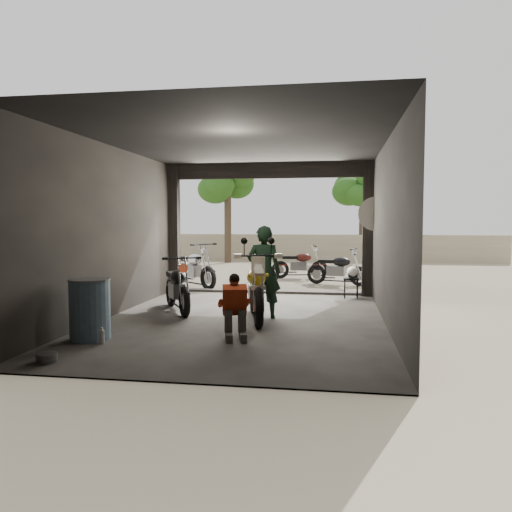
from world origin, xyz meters
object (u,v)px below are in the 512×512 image
(stool, at_px, (351,281))
(outside_bike_a, at_px, (193,265))
(outside_bike_b, at_px, (300,262))
(main_bike, at_px, (256,286))
(helmet, at_px, (353,272))
(left_bike, at_px, (177,284))
(outside_bike_c, at_px, (338,267))
(mechanic, at_px, (235,308))
(rider, at_px, (264,272))
(sign_post, at_px, (375,230))
(oil_drum, at_px, (90,310))

(stool, bearing_deg, outside_bike_a, 163.28)
(outside_bike_b, bearing_deg, main_bike, 167.06)
(outside_bike_b, bearing_deg, helmet, -169.05)
(left_bike, xyz_separation_m, stool, (3.45, 2.28, -0.16))
(outside_bike_c, distance_m, mechanic, 7.00)
(outside_bike_c, bearing_deg, main_bike, 179.17)
(outside_bike_a, xyz_separation_m, mechanic, (2.31, -5.61, -0.13))
(main_bike, distance_m, rider, 0.33)
(sign_post, bearing_deg, rider, -137.67)
(outside_bike_c, bearing_deg, outside_bike_b, 53.77)
(rider, xyz_separation_m, helmet, (1.70, 2.70, -0.24))
(outside_bike_a, xyz_separation_m, outside_bike_c, (3.86, 1.22, -0.09))
(left_bike, relative_size, mechanic, 1.74)
(helmet, bearing_deg, left_bike, -154.13)
(rider, height_order, helmet, rider)
(outside_bike_a, height_order, outside_bike_c, outside_bike_a)
(main_bike, bearing_deg, outside_bike_a, 107.44)
(left_bike, height_order, outside_bike_b, left_bike)
(outside_bike_c, xyz_separation_m, oil_drum, (-3.70, -7.24, -0.06))
(left_bike, height_order, stool, left_bike)
(stool, distance_m, helmet, 0.22)
(sign_post, bearing_deg, outside_bike_a, 157.01)
(outside_bike_c, relative_size, rider, 0.90)
(left_bike, bearing_deg, stool, 3.69)
(main_bike, xyz_separation_m, mechanic, (-0.08, -1.49, -0.15))
(outside_bike_a, xyz_separation_m, rider, (2.50, -3.91, 0.25))
(rider, xyz_separation_m, sign_post, (2.19, 2.79, 0.73))
(outside_bike_c, xyz_separation_m, mechanic, (-1.55, -6.83, -0.04))
(oil_drum, bearing_deg, outside_bike_c, 62.97)
(outside_bike_b, xyz_separation_m, helmet, (1.51, -3.87, 0.09))
(main_bike, bearing_deg, stool, 45.56)
(outside_bike_a, xyz_separation_m, helmet, (4.20, -1.21, 0.00))
(left_bike, distance_m, helmet, 4.19)
(outside_bike_b, height_order, mechanic, outside_bike_b)
(main_bike, xyz_separation_m, oil_drum, (-2.22, -1.90, -0.17))
(left_bike, distance_m, rider, 1.85)
(outside_bike_c, height_order, oil_drum, outside_bike_c)
(left_bike, bearing_deg, helmet, 3.82)
(rider, xyz_separation_m, stool, (1.66, 2.66, -0.45))
(outside_bike_a, distance_m, oil_drum, 6.02)
(stool, distance_m, oil_drum, 6.22)
(oil_drum, relative_size, sign_post, 0.39)
(left_bike, distance_m, outside_bike_c, 5.70)
(outside_bike_b, distance_m, helmet, 4.15)
(mechanic, xyz_separation_m, helmet, (1.89, 4.39, 0.14))
(rider, bearing_deg, outside_bike_a, -58.06)
(rider, distance_m, sign_post, 3.62)
(outside_bike_c, bearing_deg, outside_bike_a, 122.17)
(outside_bike_c, height_order, mechanic, outside_bike_c)
(mechanic, relative_size, stool, 2.00)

